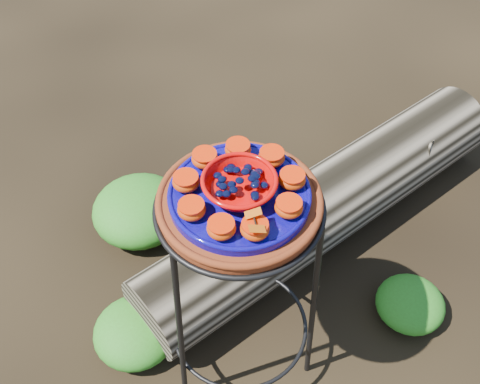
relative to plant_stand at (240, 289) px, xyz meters
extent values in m
plane|color=black|center=(0.00, 0.00, -0.35)|extent=(60.00, 60.00, 0.00)
cylinder|color=#552411|center=(0.00, 0.00, 0.37)|extent=(0.38, 0.38, 0.03)
cylinder|color=#01005D|center=(0.00, 0.00, 0.39)|extent=(0.32, 0.32, 0.02)
ellipsoid|color=#AC260B|center=(0.01, -0.12, 0.42)|extent=(0.06, 0.06, 0.03)
ellipsoid|color=#AC260B|center=(0.09, -0.08, 0.42)|extent=(0.06, 0.06, 0.03)
ellipsoid|color=#AC260B|center=(0.12, 0.00, 0.42)|extent=(0.06, 0.06, 0.03)
ellipsoid|color=#AC260B|center=(0.09, 0.08, 0.42)|extent=(0.06, 0.06, 0.03)
ellipsoid|color=#AC260B|center=(0.02, 0.12, 0.42)|extent=(0.06, 0.06, 0.03)
ellipsoid|color=#AC260B|center=(-0.06, 0.11, 0.42)|extent=(0.06, 0.06, 0.03)
ellipsoid|color=#AC260B|center=(-0.11, 0.04, 0.42)|extent=(0.06, 0.06, 0.03)
ellipsoid|color=#AC260B|center=(-0.11, -0.04, 0.42)|extent=(0.06, 0.06, 0.03)
ellipsoid|color=#AC260B|center=(-0.06, -0.10, 0.42)|extent=(0.06, 0.06, 0.03)
ellipsoid|color=#296B19|center=(-0.32, 0.09, -0.28)|extent=(0.26, 0.26, 0.13)
ellipsoid|color=#296B19|center=(0.57, 0.01, -0.29)|extent=(0.23, 0.23, 0.11)
ellipsoid|color=#296B19|center=(-0.25, 0.58, -0.26)|extent=(0.34, 0.34, 0.17)
camera|label=1|loc=(-0.19, -0.88, 1.42)|focal=45.00mm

